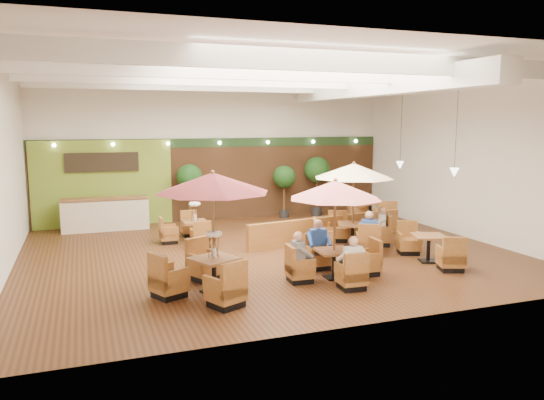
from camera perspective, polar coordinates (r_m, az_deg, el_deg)
name	(u,v)px	position (r m, az deg, el deg)	size (l,w,h in m)	color
room	(263,129)	(16.64, -1.01, 7.60)	(14.04, 14.00, 5.52)	#381E0F
service_counter	(105,214)	(19.92, -17.48, -1.46)	(3.00, 0.75, 1.18)	beige
booth_divider	(328,229)	(17.37, 6.06, -3.10)	(5.92, 0.18, 0.82)	brown
table_0	(210,206)	(11.89, -6.69, -0.70)	(2.77, 2.95, 2.80)	brown
table_1	(335,210)	(13.05, 6.78, -1.11)	(2.45, 2.45, 2.51)	brown
table_2	(353,190)	(16.32, 8.74, 1.12)	(2.80, 2.80, 2.68)	brown
table_3	(189,228)	(17.41, -8.97, -3.04)	(1.53, 2.28, 1.46)	brown
table_4	(428,249)	(15.41, 16.47, -5.06)	(1.10, 2.71, 0.95)	brown
table_5	(370,213)	(20.67, 10.53, -1.37)	(1.19, 2.98, 1.06)	brown
topiary_0	(190,179)	(20.32, -8.86, 2.20)	(0.98, 0.98, 2.28)	black
topiary_1	(284,179)	(21.39, 1.32, 2.29)	(0.91, 0.91, 2.12)	black
topiary_2	(317,172)	(21.93, 4.86, 3.03)	(1.05, 1.05, 2.44)	black
diner_0	(352,257)	(12.46, 8.59, -6.10)	(0.40, 0.32, 0.81)	white
diner_1	(319,240)	(14.04, 5.04, -4.31)	(0.45, 0.38, 0.86)	#274EA9
diner_2	(300,252)	(12.87, 3.04, -5.56)	(0.31, 0.39, 0.80)	slate
diner_3	(369,229)	(15.65, 10.37, -3.08)	(0.48, 0.46, 0.86)	#274EA9
diner_4	(380,222)	(16.97, 11.57, -2.33)	(0.42, 0.44, 0.78)	white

